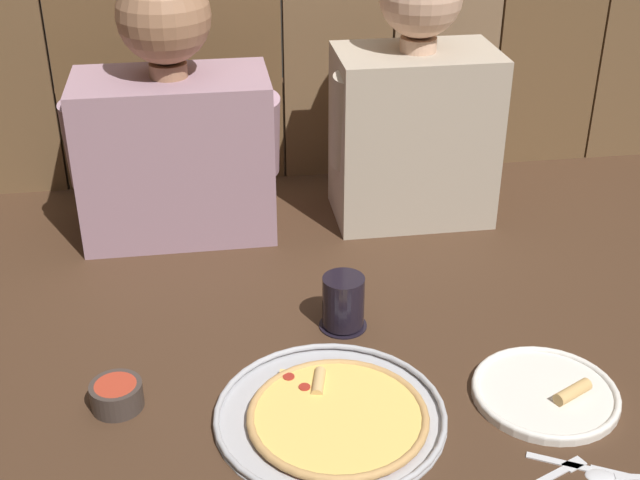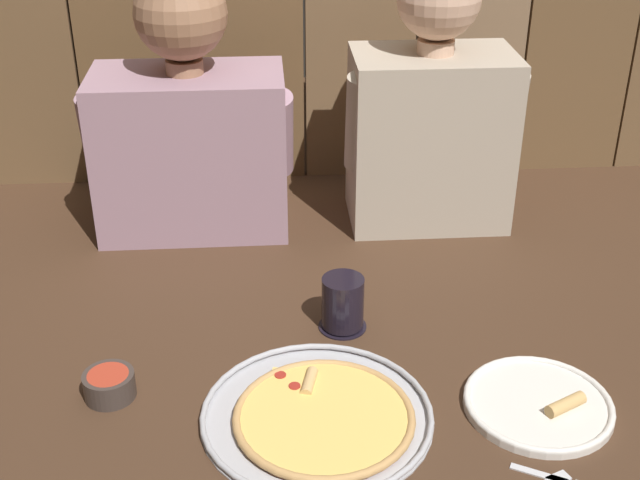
{
  "view_description": "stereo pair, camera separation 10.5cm",
  "coord_description": "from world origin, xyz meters",
  "px_view_note": "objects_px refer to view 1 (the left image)",
  "views": [
    {
      "loc": [
        -0.21,
        -1.23,
        0.92
      ],
      "look_at": [
        -0.01,
        0.1,
        0.18
      ],
      "focal_mm": 47.5,
      "sensor_mm": 36.0,
      "label": 1
    },
    {
      "loc": [
        -0.11,
        -1.24,
        0.92
      ],
      "look_at": [
        -0.01,
        0.1,
        0.18
      ],
      "focal_mm": 47.5,
      "sensor_mm": 36.0,
      "label": 2
    }
  ],
  "objects_px": {
    "drinking_glass": "(343,303)",
    "diner_right": "(415,103)",
    "pizza_tray": "(333,415)",
    "dipping_bowl": "(117,394)",
    "dinner_plate": "(546,392)",
    "diner_left": "(173,120)"
  },
  "relations": [
    {
      "from": "pizza_tray",
      "to": "diner_left",
      "type": "bearing_deg",
      "value": 108.64
    },
    {
      "from": "drinking_glass",
      "to": "diner_right",
      "type": "relative_size",
      "value": 0.17
    },
    {
      "from": "diner_left",
      "to": "diner_right",
      "type": "height_order",
      "value": "diner_right"
    },
    {
      "from": "pizza_tray",
      "to": "drinking_glass",
      "type": "height_order",
      "value": "drinking_glass"
    },
    {
      "from": "pizza_tray",
      "to": "diner_left",
      "type": "distance_m",
      "value": 0.79
    },
    {
      "from": "pizza_tray",
      "to": "drinking_glass",
      "type": "relative_size",
      "value": 3.58
    },
    {
      "from": "pizza_tray",
      "to": "diner_left",
      "type": "height_order",
      "value": "diner_left"
    },
    {
      "from": "drinking_glass",
      "to": "diner_left",
      "type": "distance_m",
      "value": 0.58
    },
    {
      "from": "diner_left",
      "to": "diner_right",
      "type": "xyz_separation_m",
      "value": [
        0.54,
        -0.0,
        0.01
      ]
    },
    {
      "from": "pizza_tray",
      "to": "drinking_glass",
      "type": "distance_m",
      "value": 0.27
    },
    {
      "from": "dinner_plate",
      "to": "drinking_glass",
      "type": "distance_m",
      "value": 0.4
    },
    {
      "from": "drinking_glass",
      "to": "dipping_bowl",
      "type": "relative_size",
      "value": 1.22
    },
    {
      "from": "pizza_tray",
      "to": "diner_right",
      "type": "relative_size",
      "value": 0.62
    },
    {
      "from": "dipping_bowl",
      "to": "diner_right",
      "type": "bearing_deg",
      "value": 43.69
    },
    {
      "from": "drinking_glass",
      "to": "diner_right",
      "type": "distance_m",
      "value": 0.55
    },
    {
      "from": "pizza_tray",
      "to": "dipping_bowl",
      "type": "distance_m",
      "value": 0.36
    },
    {
      "from": "dinner_plate",
      "to": "diner_left",
      "type": "relative_size",
      "value": 0.41
    },
    {
      "from": "diner_right",
      "to": "pizza_tray",
      "type": "bearing_deg",
      "value": -113.01
    },
    {
      "from": "dinner_plate",
      "to": "drinking_glass",
      "type": "xyz_separation_m",
      "value": [
        -0.3,
        0.26,
        0.04
      ]
    },
    {
      "from": "pizza_tray",
      "to": "drinking_glass",
      "type": "xyz_separation_m",
      "value": [
        0.06,
        0.26,
        0.04
      ]
    },
    {
      "from": "drinking_glass",
      "to": "diner_left",
      "type": "xyz_separation_m",
      "value": [
        -0.3,
        0.44,
        0.21
      ]
    },
    {
      "from": "pizza_tray",
      "to": "dinner_plate",
      "type": "bearing_deg",
      "value": 0.64
    }
  ]
}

